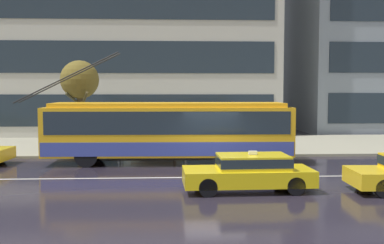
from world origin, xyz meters
TOP-DOWN VIEW (x-y plane):
  - ground_plane at (0.00, 0.00)m, footprint 160.00×160.00m
  - sidewalk_slab at (0.00, 9.05)m, footprint 80.00×10.00m
  - lane_centre_line at (0.00, -1.20)m, footprint 72.00×0.14m
  - trolleybus at (-1.91, 2.45)m, footprint 13.04×2.77m
  - taxi_oncoming_near at (0.89, -3.68)m, footprint 4.49×1.89m
  - bus_shelter at (-2.81, 5.89)m, footprint 3.88×1.83m
  - pedestrian_at_shelter at (0.88, 6.86)m, footprint 0.41×0.41m
  - pedestrian_approaching_curb at (-1.60, 5.43)m, footprint 1.37×1.37m
  - street_tree_bare at (-6.97, 6.89)m, footprint 2.18×2.18m

SIDE VIEW (x-z plane):
  - ground_plane at x=0.00m, z-range 0.00..0.00m
  - lane_centre_line at x=0.00m, z-range 0.00..0.01m
  - sidewalk_slab at x=0.00m, z-range 0.00..0.14m
  - taxi_oncoming_near at x=0.89m, z-range 0.01..1.40m
  - pedestrian_at_shelter at x=0.88m, z-range 0.29..1.91m
  - trolleybus at x=-1.91m, z-range -1.04..4.23m
  - pedestrian_approaching_curb at x=-1.60m, z-range 0.71..2.66m
  - bus_shelter at x=-2.81m, z-range 0.79..3.29m
  - street_tree_bare at x=-6.97m, z-range 1.49..6.52m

